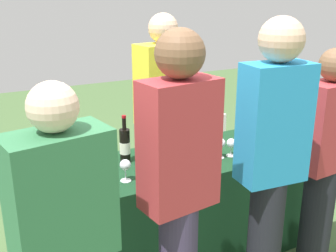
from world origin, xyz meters
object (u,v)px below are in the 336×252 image
object	(u,v)px
wine_bottle_4	(250,127)
wine_glass_0	(86,172)
wine_bottle_1	(144,145)
guest_1	(179,187)
wine_bottle_0	(125,145)
menu_board	(200,153)
wine_bottle_3	(194,130)
wine_glass_5	(231,144)
guest_3	(324,158)
wine_glass_4	(220,144)
wine_bottle_2	(156,142)
wine_glass_2	(125,166)
wine_glass_3	(197,155)
server_pouring	(163,113)
guest_0	(65,243)
guest_2	(271,161)
wine_glass_1	(106,169)
ice_bucket	(73,164)

from	to	relation	value
wine_bottle_4	wine_glass_0	bearing A→B (deg)	-171.52
wine_bottle_1	guest_1	xyz separation A→B (m)	(-0.15, -0.73, 0.05)
wine_bottle_0	menu_board	world-z (taller)	wine_bottle_0
wine_bottle_3	wine_glass_5	size ratio (longest dim) A/B	2.64
guest_3	wine_bottle_4	bearing A→B (deg)	98.21
wine_glass_4	menu_board	size ratio (longest dim) A/B	0.19
wine_bottle_2	wine_bottle_3	size ratio (longest dim) A/B	0.95
wine_glass_2	wine_glass_3	xyz separation A→B (m)	(0.48, -0.03, -0.01)
wine_glass_4	wine_glass_3	bearing A→B (deg)	-165.15
wine_bottle_0	server_pouring	world-z (taller)	server_pouring
wine_bottle_1	wine_glass_4	distance (m)	0.52
wine_glass_5	wine_bottle_2	bearing A→B (deg)	157.93
wine_bottle_4	wine_bottle_2	bearing A→B (deg)	179.64
wine_bottle_3	wine_glass_5	bearing A→B (deg)	-66.65
wine_bottle_1	guest_0	bearing A→B (deg)	-134.18
wine_glass_4	guest_1	size ratio (longest dim) A/B	0.08
wine_bottle_0	wine_glass_5	distance (m)	0.73
wine_bottle_0	guest_0	xyz separation A→B (m)	(-0.61, -0.80, -0.08)
guest_2	guest_0	bearing A→B (deg)	-173.94
wine_glass_1	ice_bucket	size ratio (longest dim) A/B	0.61
wine_bottle_3	ice_bucket	bearing A→B (deg)	-170.32
wine_glass_0	wine_bottle_1	bearing A→B (deg)	23.64
wine_bottle_4	guest_2	world-z (taller)	guest_2
wine_bottle_3	wine_glass_0	bearing A→B (deg)	-161.75
wine_glass_4	guest_2	xyz separation A→B (m)	(-0.05, -0.56, 0.10)
wine_bottle_3	guest_2	size ratio (longest dim) A/B	0.19
wine_bottle_1	wine_glass_3	bearing A→B (deg)	-43.53
guest_3	wine_glass_0	bearing A→B (deg)	160.65
wine_bottle_4	menu_board	xyz separation A→B (m)	(0.07, 0.79, -0.51)
server_pouring	menu_board	xyz separation A→B (m)	(0.54, 0.28, -0.55)
server_pouring	guest_0	bearing A→B (deg)	39.46
wine_bottle_4	server_pouring	bearing A→B (deg)	132.17
guest_0	wine_glass_5	bearing A→B (deg)	14.28
wine_glass_2	wine_glass_3	world-z (taller)	wine_glass_2
wine_glass_1	wine_glass_3	bearing A→B (deg)	-4.56
wine_glass_2	menu_board	size ratio (longest dim) A/B	0.18
wine_glass_0	guest_2	bearing A→B (deg)	-31.18
guest_2	wine_bottle_4	bearing A→B (deg)	64.38
wine_glass_0	ice_bucket	distance (m)	0.14
wine_bottle_4	wine_glass_1	world-z (taller)	wine_bottle_4
wine_bottle_0	wine_glass_1	distance (m)	0.33
wine_glass_4	wine_glass_5	xyz separation A→B (m)	(0.09, -0.01, -0.01)
wine_bottle_2	server_pouring	distance (m)	0.61
menu_board	wine_bottle_2	bearing A→B (deg)	-125.58
ice_bucket	wine_glass_2	bearing A→B (deg)	-29.20
ice_bucket	guest_0	distance (m)	0.73
server_pouring	guest_3	distance (m)	1.28
wine_bottle_4	wine_glass_3	size ratio (longest dim) A/B	2.31
wine_bottle_4	wine_glass_2	xyz separation A→B (m)	(-1.11, -0.22, -0.01)
wine_glass_2	wine_glass_5	distance (m)	0.80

